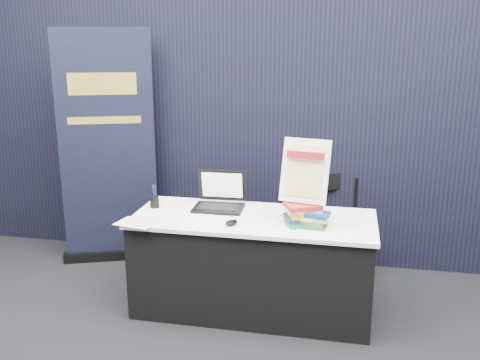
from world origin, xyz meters
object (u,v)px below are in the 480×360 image
stacking_chair (333,219)px  display_table (253,263)px  book_stack_short (315,220)px  pullup_banner (108,162)px  laptop (220,200)px  info_sign (305,172)px  book_stack_tall (303,214)px

stacking_chair → display_table: bearing=-146.8°
book_stack_short → pullup_banner: pullup_banner is taller
laptop → display_table: bearing=-32.1°
display_table → info_sign: size_ratio=3.88×
book_stack_tall → stacking_chair: bearing=78.5°
display_table → laptop: (-0.30, 0.17, 0.44)m
info_sign → stacking_chair: 1.13m
laptop → stacking_chair: (0.87, 0.68, -0.33)m
stacking_chair → info_sign: bearing=-125.1°
book_stack_short → pullup_banner: bearing=157.1°
display_table → laptop: size_ratio=4.62×
book_stack_tall → pullup_banner: bearing=157.3°
laptop → book_stack_short: laptop is taller
info_sign → stacking_chair: bearing=89.5°
info_sign → book_stack_tall: bearing=-78.6°
display_table → book_stack_short: 0.64m
laptop → stacking_chair: bearing=36.2°
display_table → book_stack_short: (0.46, -0.13, 0.43)m
book_stack_tall → laptop: bearing=159.1°
laptop → info_sign: info_sign is taller
book_stack_tall → pullup_banner: size_ratio=0.13×
display_table → pullup_banner: size_ratio=0.85×
display_table → pullup_banner: bearing=155.0°
laptop → book_stack_tall: 0.72m
book_stack_short → info_sign: bearing=138.5°
book_stack_tall → book_stack_short: (0.08, -0.04, -0.03)m
info_sign → pullup_banner: pullup_banner is taller
display_table → info_sign: info_sign is taller
laptop → stacking_chair: size_ratio=0.45×
pullup_banner → book_stack_tall: bearing=-43.3°
display_table → book_stack_short: bearing=-15.6°
laptop → stacking_chair: laptop is taller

